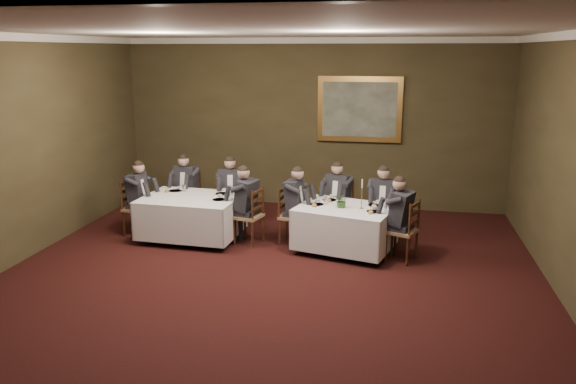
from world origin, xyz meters
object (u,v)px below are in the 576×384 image
(chair_main_endleft, at_px, (292,227))
(diner_sec_endright, at_px, (248,215))
(diner_sec_backleft, at_px, (187,197))
(chair_sec_backright, at_px, (232,212))
(diner_main_backright, at_px, (382,213))
(diner_sec_backright, at_px, (232,200))
(diner_main_endleft, at_px, (293,215))
(chair_sec_backleft, at_px, (188,208))
(diner_sec_endleft, at_px, (137,207))
(chair_sec_endright, at_px, (249,228))
(diner_main_backleft, at_px, (338,207))
(chair_sec_endleft, at_px, (137,219))
(chair_main_backright, at_px, (382,225))
(table_main, at_px, (345,225))
(table_second, at_px, (191,214))
(chair_main_endright, at_px, (402,243))
(painting, at_px, (360,109))
(candlestick, at_px, (362,197))
(chair_main_backleft, at_px, (338,219))
(diner_main_endright, at_px, (402,229))
(centerpiece, at_px, (342,200))

(chair_main_endleft, relative_size, diner_sec_endright, 0.74)
(diner_sec_backleft, relative_size, chair_sec_backright, 1.35)
(diner_main_backright, height_order, diner_sec_backleft, same)
(diner_sec_backright, bearing_deg, diner_sec_endright, 114.46)
(diner_main_endleft, distance_m, chair_sec_backleft, 2.35)
(chair_sec_backright, height_order, diner_sec_endleft, diner_sec_endleft)
(diner_main_endleft, bearing_deg, chair_sec_endright, -71.05)
(diner_main_backleft, height_order, diner_sec_endleft, same)
(diner_sec_backright, xyz_separation_m, chair_sec_endleft, (-1.55, -0.77, -0.23))
(chair_main_backright, height_order, chair_main_endleft, same)
(diner_sec_backright, bearing_deg, table_main, 148.61)
(diner_main_backright, bearing_deg, table_second, 12.40)
(chair_sec_endleft, bearing_deg, diner_main_endleft, 93.00)
(diner_main_backleft, distance_m, chair_sec_endright, 1.66)
(diner_sec_endright, bearing_deg, chair_main_endright, -82.56)
(diner_main_backright, relative_size, diner_sec_endright, 1.00)
(chair_main_backright, bearing_deg, painting, -70.35)
(chair_main_endright, xyz_separation_m, chair_sec_endright, (-2.59, 0.33, 0.00))
(candlestick, bearing_deg, diner_main_backright, 64.23)
(chair_main_backleft, distance_m, chair_sec_backleft, 2.93)
(candlestick, bearing_deg, chair_main_endleft, 166.97)
(chair_main_endleft, distance_m, chair_sec_endright, 0.74)
(diner_main_backleft, distance_m, diner_sec_endleft, 3.62)
(chair_main_backleft, xyz_separation_m, diner_main_endright, (1.11, -1.09, 0.23))
(chair_main_backleft, height_order, diner_sec_backleft, diner_sec_backleft)
(diner_sec_endright, height_order, candlestick, diner_sec_endright)
(chair_main_backleft, relative_size, diner_sec_backleft, 0.74)
(chair_main_backleft, distance_m, centerpiece, 1.10)
(centerpiece, xyz_separation_m, candlestick, (0.32, 0.01, 0.05))
(centerpiece, bearing_deg, candlestick, 1.49)
(chair_sec_backright, distance_m, diner_sec_backright, 0.23)
(diner_main_backright, relative_size, chair_main_endright, 1.35)
(chair_sec_endright, bearing_deg, chair_main_endright, -82.52)
(table_main, relative_size, diner_main_endleft, 1.31)
(table_second, relative_size, diner_main_backleft, 1.29)
(chair_sec_backright, height_order, candlestick, candlestick)
(chair_main_backleft, xyz_separation_m, chair_sec_endright, (-1.46, -0.77, 0.00))
(chair_main_backright, height_order, diner_sec_endleft, diner_sec_endleft)
(painting, bearing_deg, candlestick, -84.62)
(candlestick, bearing_deg, painting, 95.38)
(diner_main_backleft, bearing_deg, chair_sec_endright, 49.77)
(diner_sec_endleft, bearing_deg, diner_sec_endright, 89.25)
(diner_sec_endleft, xyz_separation_m, centerpiece, (3.71, -0.24, 0.38))
(diner_sec_backleft, bearing_deg, candlestick, 172.42)
(chair_main_backleft, height_order, diner_main_endright, diner_main_endright)
(chair_main_backleft, relative_size, chair_main_backright, 1.00)
(painting, bearing_deg, diner_main_backright, -74.24)
(diner_sec_endright, bearing_deg, painting, -17.72)
(table_second, bearing_deg, chair_sec_endright, -2.98)
(chair_sec_endright, distance_m, centerpiece, 1.72)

